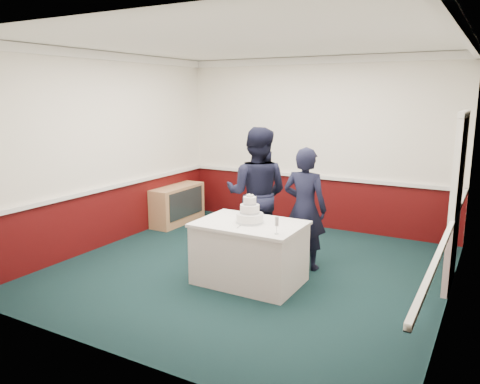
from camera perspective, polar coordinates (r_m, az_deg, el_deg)
The scene contains 9 objects.
ground at distance 6.53m, azimuth 1.04°, elevation -9.40°, with size 5.00×5.00×0.00m, color black.
room_shell at distance 6.61m, azimuth 4.25°, elevation 8.35°, with size 5.00×5.00×3.00m.
sideboard at distance 8.77m, azimuth -7.61°, elevation -1.54°, with size 0.41×1.20×0.70m.
cake_table at distance 5.98m, azimuth 1.17°, elevation -7.34°, with size 1.32×0.92×0.79m.
wedding_cake at distance 5.83m, azimuth 1.19°, elevation -2.70°, with size 0.35×0.35×0.36m.
cake_knife at distance 5.71m, azimuth -0.03°, elevation -4.15°, with size 0.01×0.22×0.01m, color silver.
champagne_flute at distance 5.37m, azimuth 4.50°, elevation -3.72°, with size 0.05×0.05×0.21m.
person_man at distance 6.72m, azimuth 2.05°, elevation -0.25°, with size 0.93×0.73×1.92m, color black.
person_woman at distance 6.41m, azimuth 7.89°, elevation -2.02°, with size 0.61×0.40×1.68m, color black.
Camera 1 is at (2.87, -5.36, 2.37)m, focal length 35.00 mm.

